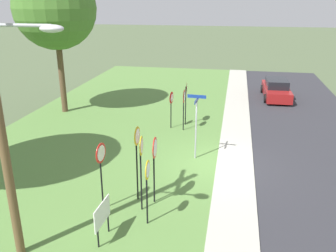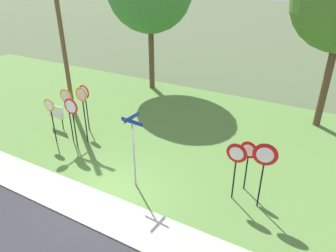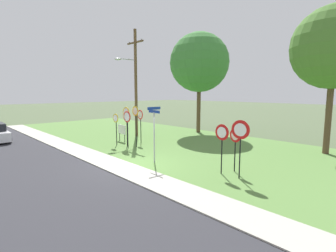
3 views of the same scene
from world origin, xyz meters
TOP-DOWN VIEW (x-y plane):
  - ground_plane at (0.00, 0.00)m, footprint 160.00×160.00m
  - road_asphalt at (0.00, -4.80)m, footprint 44.00×6.40m
  - sidewalk_strip at (0.00, -0.80)m, footprint 44.00×1.60m
  - grass_median at (0.00, 6.00)m, footprint 44.00×12.00m
  - stop_sign_near_left at (-3.46, 2.61)m, footprint 0.66×0.09m
  - stop_sign_near_right at (-4.09, 2.30)m, footprint 0.64×0.12m
  - stop_sign_far_left at (-4.85, 1.91)m, footprint 0.62×0.10m
  - stop_sign_far_center at (-3.53, 1.98)m, footprint 0.74×0.10m
  - stop_sign_far_right at (-4.29, 3.63)m, footprint 0.69×0.11m
  - yield_sign_near_left at (3.99, 2.04)m, footprint 0.74×0.10m
  - yield_sign_near_right at (4.22, 2.77)m, footprint 0.67×0.13m
  - yield_sign_far_left at (4.92, 2.06)m, footprint 0.82×0.14m
  - street_name_post at (0.46, 1.00)m, footprint 0.96×0.82m
  - utility_pole at (-6.93, 5.04)m, footprint 2.10×2.09m
  - notice_board at (-5.89, 3.05)m, footprint 1.10×0.09m
  - oak_tree_left at (-4.78, 10.71)m, footprint 5.36×5.36m
  - oak_tree_right at (6.01, 10.04)m, footprint 4.84×4.84m

SIDE VIEW (x-z plane):
  - ground_plane at x=0.00m, z-range 0.00..0.00m
  - road_asphalt at x=0.00m, z-range 0.00..0.01m
  - grass_median at x=0.00m, z-range 0.00..0.04m
  - sidewalk_strip at x=0.00m, z-range 0.00..0.06m
  - notice_board at x=-5.89m, z-range 0.25..1.50m
  - yield_sign_near_right at x=4.22m, z-range 0.53..2.61m
  - stop_sign_far_left at x=-4.85m, z-range 0.52..2.75m
  - yield_sign_near_left at x=3.99m, z-range 0.60..2.90m
  - street_name_post at x=0.46m, z-range 0.32..3.30m
  - stop_sign_far_right at x=-4.29m, z-range 0.59..3.04m
  - stop_sign_far_center at x=-3.53m, z-range 0.61..3.09m
  - yield_sign_far_left at x=4.92m, z-range 0.68..3.24m
  - stop_sign_near_right at x=-4.09m, z-range 0.62..3.34m
  - stop_sign_near_left at x=-3.46m, z-range 0.65..3.44m
  - utility_pole at x=-6.93m, z-range 0.38..9.19m
  - oak_tree_right at x=6.01m, z-range 1.97..10.71m
  - oak_tree_left at x=-4.78m, z-range 1.89..10.96m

